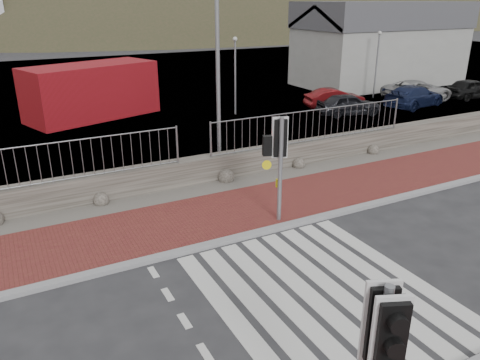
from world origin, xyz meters
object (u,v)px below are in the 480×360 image
streetlight (221,40)px  car_c (414,96)px  traffic_signal_near (382,346)px  car_d (418,90)px  traffic_signal_far (279,148)px  car_b (335,99)px  car_e (471,89)px  car_a (349,104)px  shipping_container (92,91)px

streetlight → car_c: (14.65, 4.62, -4.02)m
traffic_signal_near → car_d: traffic_signal_near is taller
traffic_signal_far → car_b: size_ratio=0.89×
car_c → car_d: (1.76, 1.34, -0.02)m
car_e → car_a: bearing=93.8°
car_a → car_b: car_a is taller
traffic_signal_near → car_c: size_ratio=0.68×
car_d → car_b: bearing=95.8°
shipping_container → car_e: shipping_container is taller
traffic_signal_near → streetlight: 12.49m
car_d → car_a: bearing=111.3°
traffic_signal_far → car_a: traffic_signal_far is taller
car_a → car_e: (9.91, -0.00, 0.04)m
traffic_signal_near → traffic_signal_far: 7.65m
car_c → car_d: bearing=-64.4°
car_d → car_c: bearing=138.1°
traffic_signal_near → shipping_container: 22.50m
streetlight → car_c: bearing=20.2°
car_d → car_e: bearing=-99.2°
streetlight → car_b: size_ratio=2.40×
shipping_container → car_a: shipping_container is taller
traffic_signal_far → car_e: (20.33, 9.42, -1.58)m
traffic_signal_near → car_e: 28.59m
car_a → car_d: size_ratio=0.79×
traffic_signal_near → car_e: (23.33, 16.45, -1.52)m
streetlight → car_d: (16.41, 5.96, -4.04)m
streetlight → traffic_signal_near: bearing=-104.1°
traffic_signal_near → shipping_container: (0.99, 22.46, -0.75)m
car_c → traffic_signal_far: bearing=109.8°
car_b → car_d: bearing=-82.1°
traffic_signal_near → car_e: traffic_signal_near is taller
streetlight → car_b: bearing=34.9°
car_c → car_e: car_c is taller
streetlight → car_e: size_ratio=2.24×
traffic_signal_far → shipping_container: size_ratio=0.46×
traffic_signal_near → traffic_signal_far: traffic_signal_far is taller
traffic_signal_near → car_a: bearing=73.6°
car_c → car_e: (5.14, 0.11, -0.00)m
car_a → car_e: car_e is taller
traffic_signal_far → shipping_container: 15.58m
car_b → car_e: bearing=-87.7°
traffic_signal_far → streetlight: 5.31m
traffic_signal_far → streetlight: bearing=-77.8°
car_d → car_e: size_ratio=1.20×
streetlight → car_a: 11.69m
shipping_container → car_c: size_ratio=1.53×
car_a → streetlight: bearing=129.4°
streetlight → car_c: 15.88m
car_e → traffic_signal_far: bearing=118.7°
shipping_container → car_e: (22.34, -6.01, -0.77)m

